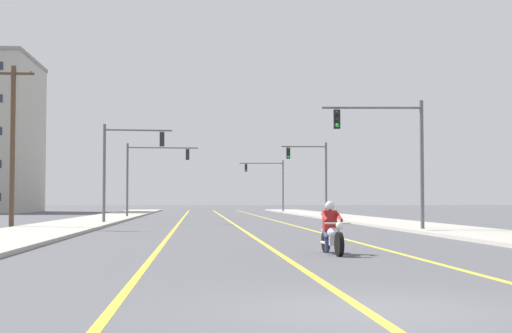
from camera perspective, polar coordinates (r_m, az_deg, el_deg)
ground_plane at (r=10.24m, az=8.96°, el=-10.94°), size 400.00×400.00×0.00m
lane_stripe_center at (r=54.92m, az=-2.21°, el=-4.15°), size 0.16×100.00×0.01m
lane_stripe_left at (r=54.89m, az=-5.79°, el=-4.14°), size 0.16×100.00×0.01m
lane_stripe_right at (r=55.16m, az=1.27°, el=-4.15°), size 0.16×100.00×0.01m
sidewalk_kerb_right at (r=51.27m, az=8.86°, el=-4.16°), size 4.40×110.00×0.14m
sidewalk_kerb_left at (r=50.39m, az=-12.78°, el=-4.15°), size 4.40×110.00×0.14m
motorcycle_with_rider at (r=20.38m, az=5.88°, el=-5.13°), size 0.70×2.19×1.46m
traffic_signal_near_right at (r=35.35m, az=10.55°, el=1.67°), size 4.80×0.49×6.20m
traffic_signal_near_left at (r=46.58m, az=-10.19°, el=0.60°), size 4.26×0.55×6.20m
traffic_signal_mid_right at (r=60.31m, az=4.48°, el=-0.19°), size 3.74×0.37×6.20m
traffic_signal_mid_left at (r=62.00m, az=-8.31°, el=-0.10°), size 5.94×0.55×6.20m
traffic_signal_far_right at (r=87.49m, az=1.11°, el=-0.88°), size 5.26×0.52×6.20m
utility_pole_left_near at (r=40.24m, az=-18.32°, el=1.73°), size 2.12×0.26×8.47m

